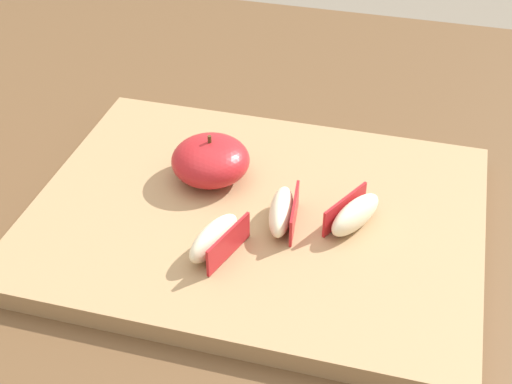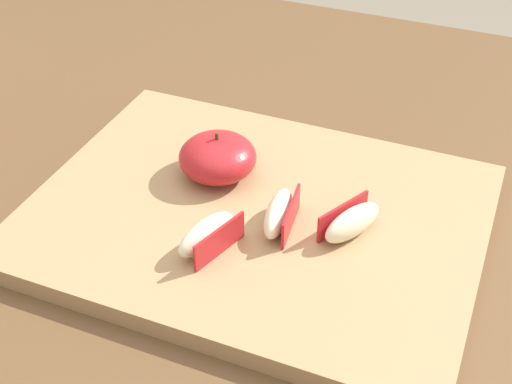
{
  "view_description": "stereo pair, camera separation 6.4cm",
  "coord_description": "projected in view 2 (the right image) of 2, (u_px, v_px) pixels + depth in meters",
  "views": [
    {
      "loc": [
        0.14,
        -0.52,
        1.19
      ],
      "look_at": [
        0.01,
        -0.03,
        0.8
      ],
      "focal_mm": 50.36,
      "sensor_mm": 36.0,
      "label": 1
    },
    {
      "loc": [
        0.2,
        -0.5,
        1.19
      ],
      "look_at": [
        0.01,
        -0.03,
        0.8
      ],
      "focal_mm": 50.36,
      "sensor_mm": 36.0,
      "label": 2
    }
  ],
  "objects": [
    {
      "name": "dining_table",
      "position": [
        262.0,
        274.0,
        0.75
      ],
      "size": [
        1.47,
        0.94,
        0.76
      ],
      "color": "brown",
      "rests_on": "ground_plane"
    },
    {
      "name": "cutting_board",
      "position": [
        256.0,
        217.0,
        0.66
      ],
      "size": [
        0.41,
        0.31,
        0.02
      ],
      "color": "#A37F56",
      "rests_on": "dining_table"
    },
    {
      "name": "apple_half_skin_up",
      "position": [
        218.0,
        157.0,
        0.68
      ],
      "size": [
        0.07,
        0.07,
        0.05
      ],
      "color": "#B21E23",
      "rests_on": "cutting_board"
    },
    {
      "name": "apple_wedge_right",
      "position": [
        207.0,
        235.0,
        0.6
      ],
      "size": [
        0.04,
        0.07,
        0.03
      ],
      "color": "beige",
      "rests_on": "cutting_board"
    },
    {
      "name": "apple_wedge_back",
      "position": [
        351.0,
        222.0,
        0.62
      ],
      "size": [
        0.05,
        0.07,
        0.03
      ],
      "color": "beige",
      "rests_on": "cutting_board"
    },
    {
      "name": "apple_wedge_middle",
      "position": [
        279.0,
        214.0,
        0.63
      ],
      "size": [
        0.03,
        0.07,
        0.03
      ],
      "color": "beige",
      "rests_on": "cutting_board"
    }
  ]
}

